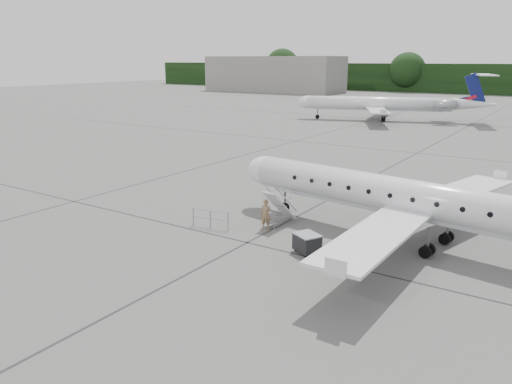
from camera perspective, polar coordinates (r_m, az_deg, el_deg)
The scene contains 8 objects.
ground at distance 20.99m, azimuth 8.79°, elevation -11.08°, with size 320.00×320.00×0.00m, color #5A5A58.
terminal_building at distance 149.14m, azimuth 2.06°, elevation 13.32°, with size 40.00×14.00×10.00m, color slate.
main_regional_jet at distance 25.85m, azimuth 18.70°, elevation 1.08°, with size 25.77×18.55×6.61m, color silver, non-canonical shape.
airstair at distance 28.40m, azimuth 2.73°, elevation -1.67°, with size 0.85×2.14×2.07m, color silver, non-canonical shape.
passenger at distance 27.55m, azimuth 1.13°, elevation -2.58°, with size 0.62×0.41×1.71m, color olive.
safety_railing at distance 28.02m, azimuth -5.24°, elevation -3.10°, with size 2.20×0.08×1.00m, color gray, non-canonical shape.
baggage_cart at distance 24.44m, azimuth 5.85°, elevation -5.82°, with size 1.19×0.96×1.03m, color black, non-canonical shape.
bg_regional_left at distance 79.66m, azimuth 13.79°, elevation 10.52°, with size 27.44×19.75×7.20m, color silver, non-canonical shape.
Camera 1 is at (7.62, -17.29, 9.14)m, focal length 35.00 mm.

